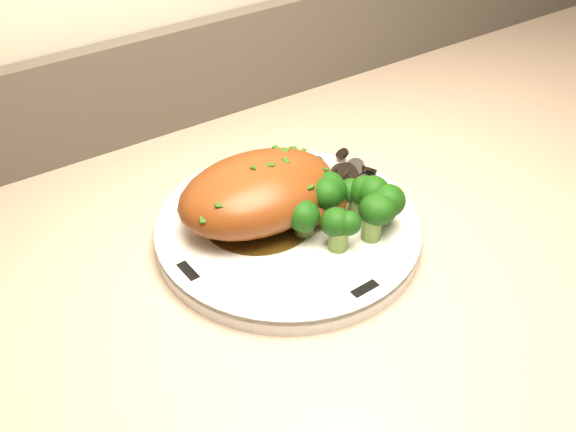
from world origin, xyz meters
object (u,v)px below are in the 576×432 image
counter (554,400)px  chicken_breast (264,194)px  broccoli_florets (347,208)px  plate (288,231)px

counter → chicken_breast: bearing=168.0°
chicken_breast → counter: bearing=-10.5°
counter → broccoli_florets: bearing=173.8°
counter → chicken_breast: size_ratio=13.93×
chicken_breast → broccoli_florets: 0.08m
plate → chicken_breast: 0.04m
plate → chicken_breast: (-0.01, 0.02, 0.04)m
plate → chicken_breast: size_ratio=1.56×
counter → plate: counter is taller
chicken_breast → broccoli_florets: size_ratio=1.61×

